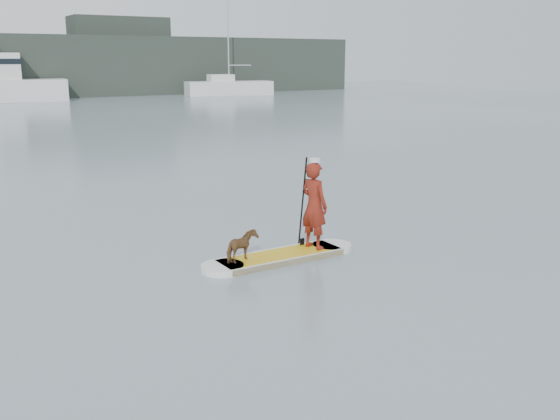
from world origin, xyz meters
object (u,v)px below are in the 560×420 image
paddleboard (280,257)px  paddler (314,205)px  sailboat_f (228,86)px  dog (242,246)px

paddleboard → paddler: (0.79, -0.00, 0.93)m
paddleboard → sailboat_f: bearing=63.9°
dog → paddler: bearing=-112.4°
paddleboard → paddler: size_ratio=1.90×
paddleboard → paddler: bearing=-0.0°
paddler → sailboat_f: (23.54, 49.40, -0.08)m
paddleboard → sailboat_f: sailboat_f is taller
paddler → dog: (-1.63, 0.00, -0.58)m
paddler → dog: 1.73m
paddler → sailboat_f: 54.72m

